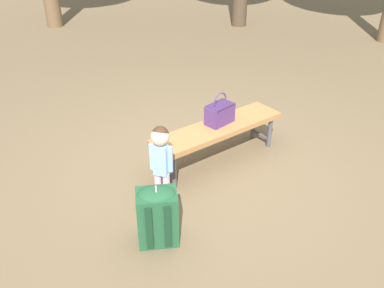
% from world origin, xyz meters
% --- Properties ---
extents(ground_plane, '(40.00, 40.00, 0.00)m').
position_xyz_m(ground_plane, '(0.00, 0.00, 0.00)').
color(ground_plane, brown).
rests_on(ground_plane, ground).
extents(park_bench, '(1.65, 0.72, 0.45)m').
position_xyz_m(park_bench, '(-0.31, 0.01, 0.39)').
color(park_bench, '#9E6B3D').
rests_on(park_bench, ground).
extents(handbag, '(0.33, 0.21, 0.37)m').
position_xyz_m(handbag, '(-0.38, -0.03, 0.58)').
color(handbag, '#4C2D66').
rests_on(handbag, park_bench).
extents(child_standing, '(0.17, 0.21, 0.86)m').
position_xyz_m(child_standing, '(0.66, 0.09, 0.57)').
color(child_standing, '#E5B2C6').
rests_on(child_standing, ground).
extents(backpack_large, '(0.43, 0.42, 0.59)m').
position_xyz_m(backpack_large, '(1.05, 0.42, 0.29)').
color(backpack_large, '#1E4C2D').
rests_on(backpack_large, ground).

